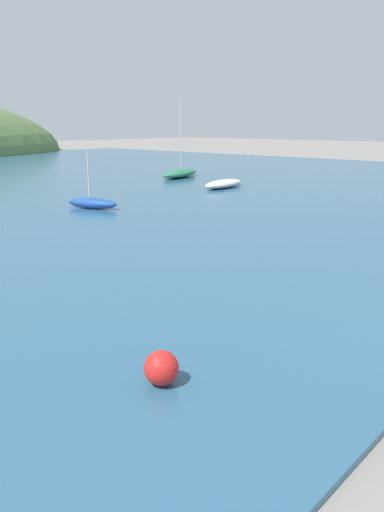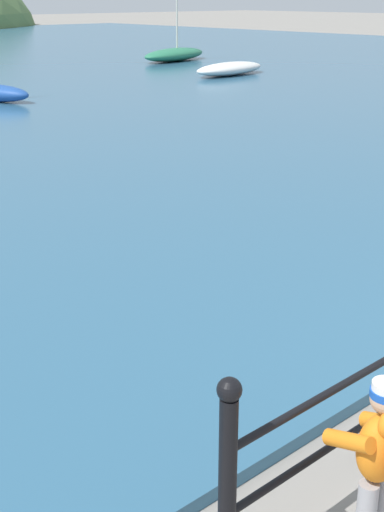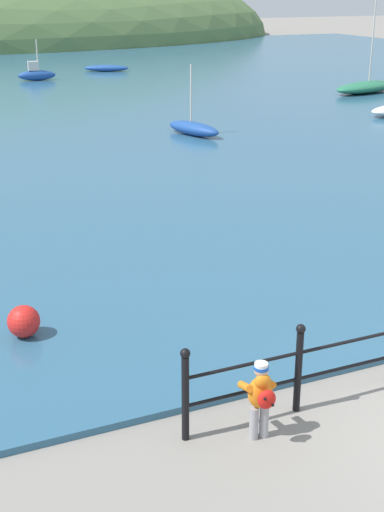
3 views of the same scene
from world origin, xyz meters
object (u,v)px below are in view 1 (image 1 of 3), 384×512
object	(u,v)px
boat_green_fishing	(180,173)
boat_mid_harbor	(92,203)
mooring_buoy	(161,368)
boat_far_left	(224,184)

from	to	relation	value
boat_green_fishing	boat_mid_harbor	bearing A→B (deg)	-152.60
mooring_buoy	boat_green_fishing	bearing A→B (deg)	43.16
boat_mid_harbor	mooring_buoy	world-z (taller)	boat_mid_harbor
boat_green_fishing	boat_mid_harbor	world-z (taller)	boat_green_fishing
boat_green_fishing	mooring_buoy	xyz separation A→B (m)	(-20.42, -19.14, -0.04)
boat_green_fishing	boat_far_left	world-z (taller)	boat_green_fishing
boat_mid_harbor	boat_green_fishing	bearing A→B (deg)	27.40
mooring_buoy	boat_far_left	bearing A→B (deg)	36.58
boat_far_left	mooring_buoy	bearing A→B (deg)	-143.42
boat_mid_harbor	boat_far_left	size ratio (longest dim) A/B	0.70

